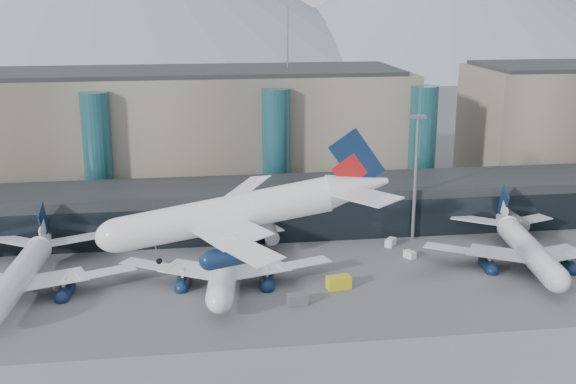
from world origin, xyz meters
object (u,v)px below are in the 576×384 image
object	(u,v)px
jet_parked_right	(523,237)
veh_h	(339,282)
veh_b	(230,248)
veh_d	(391,242)
jet_parked_mid	(226,252)
hero_jet	(253,201)
jet_parked_left	(24,261)
veh_g	(410,255)
veh_a	(62,284)
veh_c	(297,299)
lightmast_mid	(416,171)

from	to	relation	value
jet_parked_right	veh_h	xyz separation A→B (m)	(-36.83, -7.90, -3.66)
veh_b	veh_d	xyz separation A→B (m)	(31.89, -0.96, -0.02)
jet_parked_mid	veh_h	size ratio (longest dim) A/B	9.74
hero_jet	jet_parked_left	bearing A→B (deg)	135.76
veh_b	veh_g	bearing A→B (deg)	-109.57
veh_a	veh_h	bearing A→B (deg)	-26.10
veh_c	veh_d	distance (m)	33.94
veh_c	veh_d	world-z (taller)	veh_c
veh_d	veh_g	bearing A→B (deg)	-127.81
jet_parked_left	veh_g	world-z (taller)	jet_parked_left
veh_c	veh_h	bearing A→B (deg)	30.37
jet_parked_left	veh_c	xyz separation A→B (m)	(44.92, -13.47, -3.89)
veh_a	lightmast_mid	bearing A→B (deg)	-4.02
veh_c	veh_b	bearing A→B (deg)	104.94
jet_parked_right	veh_h	bearing A→B (deg)	110.18
lightmast_mid	veh_d	xyz separation A→B (m)	(-5.72, -3.70, -13.66)
jet_parked_left	jet_parked_right	world-z (taller)	jet_parked_left
veh_b	veh_h	bearing A→B (deg)	-146.33
lightmast_mid	veh_d	bearing A→B (deg)	-147.11
jet_parked_right	veh_g	size ratio (longest dim) A/B	16.69
veh_g	veh_c	bearing A→B (deg)	-78.66
veh_c	jet_parked_left	bearing A→B (deg)	158.99
veh_h	lightmast_mid	bearing A→B (deg)	39.08
hero_jet	veh_d	distance (m)	65.92
hero_jet	veh_g	world-z (taller)	hero_jet
veh_g	veh_d	bearing A→B (deg)	168.78
jet_parked_mid	veh_b	bearing A→B (deg)	-0.29
jet_parked_left	veh_g	xyz separation A→B (m)	(69.43, 4.61, -4.12)
jet_parked_mid	veh_a	size ratio (longest dim) A/B	12.63
jet_parked_left	jet_parked_mid	size ratio (longest dim) A/B	1.01
veh_a	veh_d	distance (m)	62.84
hero_jet	jet_parked_left	size ratio (longest dim) A/B	0.92
jet_parked_right	veh_a	size ratio (longest dim) A/B	12.60
jet_parked_right	veh_c	distance (m)	46.97
lightmast_mid	jet_parked_right	distance (m)	24.47
jet_parked_right	veh_g	xyz separation A→B (m)	(-20.33, 4.63, -4.09)
jet_parked_mid	veh_d	xyz separation A→B (m)	(33.43, 11.72, -4.01)
jet_parked_mid	veh_c	distance (m)	17.60
jet_parked_right	veh_b	distance (m)	55.59
jet_parked_left	veh_d	bearing A→B (deg)	-76.12
jet_parked_left	jet_parked_right	size ratio (longest dim) A/B	1.01
hero_jet	jet_parked_left	world-z (taller)	hero_jet
jet_parked_mid	veh_g	xyz separation A→B (m)	(35.18, 4.63, -4.09)
veh_c	jet_parked_mid	bearing A→B (deg)	124.12
veh_c	veh_g	distance (m)	30.46
jet_parked_left	lightmast_mid	bearing A→B (deg)	-74.08
jet_parked_mid	jet_parked_right	bearing A→B (deg)	-83.35
veh_d	veh_h	size ratio (longest dim) A/B	0.67
jet_parked_left	veh_b	bearing A→B (deg)	-66.44
lightmast_mid	veh_c	world-z (taller)	lightmast_mid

